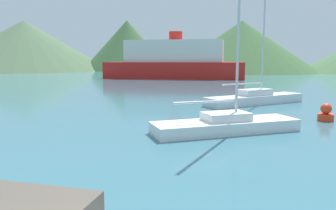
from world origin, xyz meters
TOP-DOWN VIEW (x-y plane):
  - sailboat_inner at (2.37, 13.86)m, footprint 6.99×4.41m
  - sailboat_middle at (5.36, 23.68)m, footprint 7.89×6.22m
  - ferry_distant at (-2.84, 58.41)m, footprint 24.95×11.83m
  - buoy_marker at (8.01, 17.16)m, footprint 0.83×0.83m
  - hill_west at (-50.82, 95.02)m, footprint 51.07×51.07m
  - hill_central at (-20.30, 98.97)m, footprint 27.48×27.48m
  - hill_east at (12.85, 89.34)m, footprint 39.85×39.85m

SIDE VIEW (x-z plane):
  - buoy_marker at x=8.01m, z-range -0.08..0.87m
  - sailboat_inner at x=2.37m, z-range -5.12..6.00m
  - sailboat_middle at x=5.36m, z-range -4.30..5.21m
  - ferry_distant at x=-2.84m, z-range -1.19..7.03m
  - hill_east at x=12.85m, z-range 0.00..13.56m
  - hill_west at x=-50.82m, z-range 0.00..14.85m
  - hill_central at x=-20.30m, z-range 0.00..15.06m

